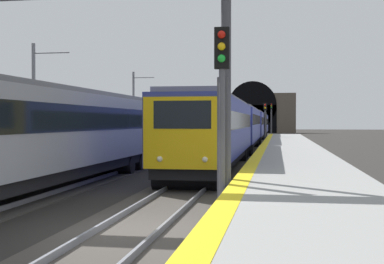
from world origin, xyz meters
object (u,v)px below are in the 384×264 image
at_px(railway_signal_mid, 265,120).
at_px(overhead_signal_gantry, 76,25).
at_px(train_adjacent_platform, 124,128).
at_px(catenary_mast_far, 134,108).
at_px(train_main_approaching, 247,125).
at_px(railway_signal_near, 222,104).
at_px(catenary_mast_near, 34,102).
at_px(railway_signal_far, 271,116).

distance_m(railway_signal_mid, overhead_signal_gantry, 40.45).
bearing_deg(train_adjacent_platform, railway_signal_mid, 166.28).
bearing_deg(overhead_signal_gantry, catenary_mast_far, 13.35).
bearing_deg(catenary_mast_far, train_main_approaching, -70.48).
distance_m(railway_signal_near, catenary_mast_far, 40.79).
relative_size(train_adjacent_platform, railway_signal_mid, 9.38).
bearing_deg(train_adjacent_platform, catenary_mast_near, -108.77).
xyz_separation_m(railway_signal_near, railway_signal_mid, (41.37, -0.00, -0.35)).
height_order(train_main_approaching, overhead_signal_gantry, overhead_signal_gantry).
bearing_deg(catenary_mast_far, railway_signal_near, -161.00).
bearing_deg(railway_signal_near, railway_signal_mid, -180.00).
xyz_separation_m(railway_signal_near, overhead_signal_gantry, (1.26, 4.43, 2.38)).
bearing_deg(train_main_approaching, overhead_signal_gantry, -3.78).
distance_m(railway_signal_mid, catenary_mast_near, 28.20).
xyz_separation_m(railway_signal_near, railway_signal_far, (84.46, 0.00, 0.55)).
relative_size(train_main_approaching, catenary_mast_near, 10.36).
bearing_deg(overhead_signal_gantry, railway_signal_far, -3.04).
distance_m(train_main_approaching, railway_signal_far, 41.94).
relative_size(railway_signal_near, catenary_mast_near, 0.68).
relative_size(train_main_approaching, train_adjacent_platform, 1.80).
xyz_separation_m(train_main_approaching, railway_signal_far, (41.87, -1.91, 1.39)).
relative_size(train_adjacent_platform, catenary_mast_far, 5.51).
xyz_separation_m(train_main_approaching, railway_signal_mid, (-1.21, -1.91, 0.49)).
height_order(train_main_approaching, railway_signal_far, railway_signal_far).
bearing_deg(train_main_approaching, catenary_mast_far, -70.77).
relative_size(railway_signal_mid, overhead_signal_gantry, 0.49).
bearing_deg(overhead_signal_gantry, railway_signal_mid, -6.30).
height_order(train_adjacent_platform, railway_signal_mid, train_adjacent_platform).
bearing_deg(train_adjacent_platform, railway_signal_near, 26.59).
height_order(railway_signal_mid, catenary_mast_near, catenary_mast_near).
xyz_separation_m(overhead_signal_gantry, catenary_mast_near, (15.26, 8.85, -1.61)).
relative_size(train_adjacent_platform, railway_signal_near, 8.50).
xyz_separation_m(catenary_mast_near, catenary_mast_far, (22.04, 0.01, 0.16)).
distance_m(railway_signal_mid, railway_signal_far, 43.09).
distance_m(train_main_approaching, overhead_signal_gantry, 41.53).
relative_size(train_adjacent_platform, railway_signal_far, 7.08).
xyz_separation_m(railway_signal_mid, overhead_signal_gantry, (-40.11, 4.43, 2.72)).
distance_m(train_adjacent_platform, railway_signal_far, 70.53).
bearing_deg(catenary_mast_near, train_adjacent_platform, -109.43).
height_order(train_adjacent_platform, railway_signal_near, railway_signal_near).
xyz_separation_m(train_main_approaching, train_adjacent_platform, (-28.30, 5.04, 0.04)).
distance_m(train_adjacent_platform, catenary_mast_near, 6.89).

